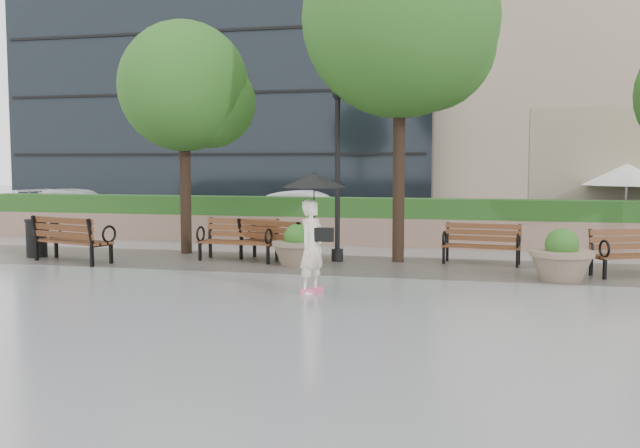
% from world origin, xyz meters
% --- Properties ---
extents(ground, '(100.00, 100.00, 0.00)m').
position_xyz_m(ground, '(0.00, 0.00, 0.00)').
color(ground, gray).
rests_on(ground, ground).
extents(cobble_strip, '(28.00, 3.20, 0.01)m').
position_xyz_m(cobble_strip, '(0.00, 3.00, 0.01)').
color(cobble_strip, '#383330').
rests_on(cobble_strip, ground).
extents(hedge_wall, '(24.00, 0.80, 1.35)m').
position_xyz_m(hedge_wall, '(0.00, 7.00, 0.66)').
color(hedge_wall, '#926F5E').
rests_on(hedge_wall, ground).
extents(asphalt_street, '(40.00, 7.00, 0.00)m').
position_xyz_m(asphalt_street, '(0.00, 11.00, 0.00)').
color(asphalt_street, black).
rests_on(asphalt_street, ground).
extents(bench_0, '(2.16, 1.39, 1.09)m').
position_xyz_m(bench_0, '(-6.22, 1.96, 0.32)').
color(bench_0, brown).
rests_on(bench_0, ground).
extents(bench_1, '(1.94, 0.94, 1.00)m').
position_xyz_m(bench_1, '(-2.49, 3.05, 0.30)').
color(bench_1, brown).
rests_on(bench_1, ground).
extents(bench_2, '(1.98, 1.35, 0.99)m').
position_xyz_m(bench_2, '(-1.61, 3.25, 0.30)').
color(bench_2, brown).
rests_on(bench_2, ground).
extents(bench_3, '(1.81, 0.89, 0.93)m').
position_xyz_m(bench_3, '(3.17, 3.81, 0.28)').
color(bench_3, brown).
rests_on(bench_3, ground).
extents(bench_4, '(1.93, 1.37, 0.97)m').
position_xyz_m(bench_4, '(6.29, 2.75, 0.29)').
color(bench_4, brown).
rests_on(bench_4, ground).
extents(planter_left, '(1.15, 1.15, 0.96)m').
position_xyz_m(planter_left, '(-0.94, 2.68, 0.38)').
color(planter_left, '#7F6B56').
rests_on(planter_left, ground).
extents(planter_right, '(1.26, 1.26, 1.06)m').
position_xyz_m(planter_right, '(4.74, 1.84, 0.41)').
color(planter_right, '#7F6B56').
rests_on(planter_right, ground).
extents(trash_bin, '(0.54, 0.54, 0.90)m').
position_xyz_m(trash_bin, '(-7.61, 2.58, 0.45)').
color(trash_bin, black).
rests_on(trash_bin, ground).
extents(lamppost, '(0.28, 0.28, 4.04)m').
position_xyz_m(lamppost, '(-0.17, 3.54, 1.78)').
color(lamppost, black).
rests_on(lamppost, ground).
extents(tree_0, '(3.41, 3.31, 5.94)m').
position_xyz_m(tree_0, '(-4.14, 4.20, 4.17)').
color(tree_0, black).
rests_on(tree_0, ground).
extents(tree_1, '(4.55, 4.55, 7.92)m').
position_xyz_m(tree_1, '(1.40, 3.86, 5.50)').
color(tree_1, black).
rests_on(tree_1, ground).
extents(patio_umb_white, '(2.50, 2.50, 2.30)m').
position_xyz_m(patio_umb_white, '(7.17, 9.06, 1.99)').
color(patio_umb_white, black).
rests_on(patio_umb_white, ground).
extents(car_left, '(5.17, 3.10, 1.40)m').
position_xyz_m(car_left, '(-10.98, 9.82, 0.70)').
color(car_left, silver).
rests_on(car_left, ground).
extents(car_right, '(4.29, 1.84, 1.38)m').
position_xyz_m(car_right, '(-2.67, 10.65, 0.69)').
color(car_right, silver).
rests_on(car_right, ground).
extents(pedestrian, '(1.18, 1.18, 2.16)m').
position_xyz_m(pedestrian, '(0.24, -0.56, 1.32)').
color(pedestrian, '#F1E8CA').
rests_on(pedestrian, ground).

